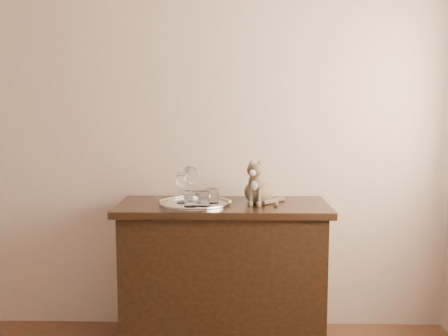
{
  "coord_description": "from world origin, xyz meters",
  "views": [
    {
      "loc": [
        0.67,
        -0.86,
        1.39
      ],
      "look_at": [
        0.61,
        1.95,
        1.05
      ],
      "focal_mm": 40.0,
      "sensor_mm": 36.0,
      "label": 1
    }
  ],
  "objects_px": {
    "sideboard": "(223,276)",
    "wine_glass_c": "(181,188)",
    "wine_glass_b": "(190,184)",
    "tumbler_c": "(212,196)",
    "tray": "(195,204)",
    "cat": "(259,181)",
    "wine_glass_d": "(192,186)",
    "tumbler_b": "(191,199)",
    "tumbler_a": "(204,199)"
  },
  "relations": [
    {
      "from": "wine_glass_b",
      "to": "tumbler_c",
      "type": "relative_size",
      "value": 2.48
    },
    {
      "from": "wine_glass_b",
      "to": "tumbler_a",
      "type": "bearing_deg",
      "value": -58.95
    },
    {
      "from": "tray",
      "to": "wine_glass_b",
      "type": "relative_size",
      "value": 1.97
    },
    {
      "from": "sideboard",
      "to": "wine_glass_b",
      "type": "xyz_separation_m",
      "value": [
        -0.19,
        0.04,
        0.53
      ]
    },
    {
      "from": "wine_glass_d",
      "to": "tumbler_c",
      "type": "distance_m",
      "value": 0.13
    },
    {
      "from": "cat",
      "to": "wine_glass_d",
      "type": "bearing_deg",
      "value": -150.73
    },
    {
      "from": "wine_glass_d",
      "to": "cat",
      "type": "bearing_deg",
      "value": 12.16
    },
    {
      "from": "wine_glass_b",
      "to": "wine_glass_c",
      "type": "xyz_separation_m",
      "value": [
        -0.04,
        -0.06,
        -0.01
      ]
    },
    {
      "from": "wine_glass_c",
      "to": "tumbler_a",
      "type": "xyz_separation_m",
      "value": [
        0.13,
        -0.09,
        -0.05
      ]
    },
    {
      "from": "tumbler_b",
      "to": "wine_glass_d",
      "type": "bearing_deg",
      "value": 87.81
    },
    {
      "from": "tray",
      "to": "wine_glass_c",
      "type": "relative_size",
      "value": 2.31
    },
    {
      "from": "wine_glass_d",
      "to": "wine_glass_b",
      "type": "bearing_deg",
      "value": 105.09
    },
    {
      "from": "tray",
      "to": "tumbler_c",
      "type": "xyz_separation_m",
      "value": [
        0.1,
        0.01,
        0.04
      ]
    },
    {
      "from": "wine_glass_d",
      "to": "tumbler_b",
      "type": "relative_size",
      "value": 2.41
    },
    {
      "from": "sideboard",
      "to": "tray",
      "type": "xyz_separation_m",
      "value": [
        -0.16,
        -0.03,
        0.43
      ]
    },
    {
      "from": "tumbler_a",
      "to": "tumbler_c",
      "type": "bearing_deg",
      "value": 65.24
    },
    {
      "from": "cat",
      "to": "tumbler_a",
      "type": "bearing_deg",
      "value": -137.98
    },
    {
      "from": "tumbler_a",
      "to": "cat",
      "type": "distance_m",
      "value": 0.35
    },
    {
      "from": "tumbler_a",
      "to": "cat",
      "type": "xyz_separation_m",
      "value": [
        0.31,
        0.14,
        0.08
      ]
    },
    {
      "from": "wine_glass_c",
      "to": "tumbler_c",
      "type": "height_order",
      "value": "wine_glass_c"
    },
    {
      "from": "wine_glass_c",
      "to": "wine_glass_d",
      "type": "bearing_deg",
      "value": -22.12
    },
    {
      "from": "tray",
      "to": "tumbler_c",
      "type": "relative_size",
      "value": 4.89
    },
    {
      "from": "wine_glass_d",
      "to": "cat",
      "type": "relative_size",
      "value": 0.8
    },
    {
      "from": "tray",
      "to": "cat",
      "type": "height_order",
      "value": "cat"
    },
    {
      "from": "wine_glass_d",
      "to": "tumbler_b",
      "type": "bearing_deg",
      "value": -92.19
    },
    {
      "from": "cat",
      "to": "sideboard",
      "type": "bearing_deg",
      "value": -153.93
    },
    {
      "from": "wine_glass_c",
      "to": "tumbler_c",
      "type": "relative_size",
      "value": 2.12
    },
    {
      "from": "tumbler_a",
      "to": "wine_glass_b",
      "type": "bearing_deg",
      "value": 121.05
    },
    {
      "from": "wine_glass_c",
      "to": "tumbler_c",
      "type": "distance_m",
      "value": 0.18
    },
    {
      "from": "tumbler_b",
      "to": "cat",
      "type": "bearing_deg",
      "value": 23.06
    },
    {
      "from": "wine_glass_c",
      "to": "cat",
      "type": "distance_m",
      "value": 0.44
    },
    {
      "from": "wine_glass_c",
      "to": "tumbler_a",
      "type": "bearing_deg",
      "value": -34.05
    },
    {
      "from": "tumbler_b",
      "to": "cat",
      "type": "relative_size",
      "value": 0.33
    },
    {
      "from": "tray",
      "to": "sideboard",
      "type": "bearing_deg",
      "value": 10.78
    },
    {
      "from": "wine_glass_b",
      "to": "tumbler_b",
      "type": "relative_size",
      "value": 2.37
    },
    {
      "from": "sideboard",
      "to": "wine_glass_c",
      "type": "bearing_deg",
      "value": -174.61
    },
    {
      "from": "tray",
      "to": "tumbler_b",
      "type": "xyz_separation_m",
      "value": [
        -0.02,
        -0.1,
        0.05
      ]
    },
    {
      "from": "tray",
      "to": "tumbler_a",
      "type": "relative_size",
      "value": 4.81
    },
    {
      "from": "sideboard",
      "to": "wine_glass_c",
      "type": "height_order",
      "value": "wine_glass_c"
    },
    {
      "from": "tumbler_a",
      "to": "tumbler_b",
      "type": "height_order",
      "value": "tumbler_b"
    },
    {
      "from": "wine_glass_d",
      "to": "tumbler_c",
      "type": "height_order",
      "value": "wine_glass_d"
    },
    {
      "from": "wine_glass_d",
      "to": "tumbler_b",
      "type": "xyz_separation_m",
      "value": [
        -0.0,
        -0.08,
        -0.06
      ]
    },
    {
      "from": "tray",
      "to": "wine_glass_b",
      "type": "distance_m",
      "value": 0.13
    },
    {
      "from": "wine_glass_c",
      "to": "wine_glass_d",
      "type": "xyz_separation_m",
      "value": [
        0.06,
        -0.03,
        0.02
      ]
    },
    {
      "from": "cat",
      "to": "tray",
      "type": "bearing_deg",
      "value": -153.14
    },
    {
      "from": "wine_glass_b",
      "to": "cat",
      "type": "xyz_separation_m",
      "value": [
        0.4,
        -0.01,
        0.02
      ]
    },
    {
      "from": "tumbler_a",
      "to": "cat",
      "type": "relative_size",
      "value": 0.32
    },
    {
      "from": "tray",
      "to": "wine_glass_d",
      "type": "bearing_deg",
      "value": -124.03
    },
    {
      "from": "tumbler_c",
      "to": "wine_glass_b",
      "type": "bearing_deg",
      "value": 156.64
    },
    {
      "from": "tumbler_b",
      "to": "tumbler_a",
      "type": "bearing_deg",
      "value": 14.25
    }
  ]
}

